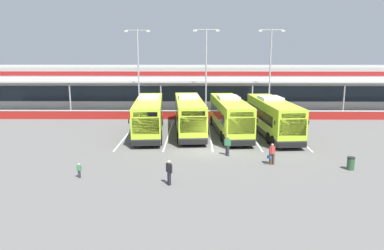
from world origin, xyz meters
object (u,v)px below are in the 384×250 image
(coach_bus_leftmost, at_px, (149,117))
(lamp_post_west, at_px, (138,67))
(pedestrian_in_dark_coat, at_px, (169,171))
(pedestrian_child, at_px, (79,170))
(litter_bin, at_px, (351,163))
(coach_bus_centre, at_px, (230,117))
(lamp_post_centre, at_px, (206,67))
(coach_bus_left_centre, at_px, (189,116))
(coach_bus_right_centre, at_px, (272,118))
(pedestrian_near_bin, at_px, (227,145))
(lamp_post_east, at_px, (270,67))
(pedestrian_with_handbag, at_px, (272,154))

(coach_bus_leftmost, bearing_deg, lamp_post_west, 103.52)
(coach_bus_leftmost, xyz_separation_m, pedestrian_in_dark_coat, (3.07, -14.48, -0.91))
(pedestrian_child, distance_m, litter_bin, 18.94)
(coach_bus_centre, height_order, lamp_post_centre, lamp_post_centre)
(coach_bus_centre, distance_m, lamp_post_west, 16.09)
(pedestrian_child, relative_size, litter_bin, 1.08)
(coach_bus_left_centre, xyz_separation_m, coach_bus_right_centre, (8.34, -1.01, 0.00))
(lamp_post_west, bearing_deg, pedestrian_child, -90.87)
(pedestrian_child, xyz_separation_m, lamp_post_west, (0.37, 24.33, 5.75))
(pedestrian_near_bin, bearing_deg, coach_bus_centre, 83.78)
(lamp_post_centre, bearing_deg, coach_bus_left_centre, -101.81)
(lamp_post_east, relative_size, litter_bin, 11.83)
(pedestrian_near_bin, distance_m, lamp_post_centre, 18.63)
(coach_bus_leftmost, height_order, coach_bus_centre, same)
(litter_bin, bearing_deg, pedestrian_with_handbag, 168.14)
(coach_bus_centre, bearing_deg, lamp_post_east, 59.90)
(coach_bus_centre, relative_size, pedestrian_in_dark_coat, 7.60)
(coach_bus_centre, bearing_deg, lamp_post_centre, 102.32)
(coach_bus_right_centre, bearing_deg, pedestrian_in_dark_coat, -123.71)
(pedestrian_near_bin, bearing_deg, coach_bus_leftmost, 132.93)
(coach_bus_right_centre, relative_size, lamp_post_east, 1.12)
(pedestrian_with_handbag, distance_m, lamp_post_east, 21.60)
(pedestrian_in_dark_coat, height_order, lamp_post_centre, lamp_post_centre)
(coach_bus_centre, relative_size, lamp_post_east, 1.12)
(coach_bus_left_centre, distance_m, litter_bin, 16.77)
(coach_bus_left_centre, bearing_deg, pedestrian_with_handbag, -59.46)
(lamp_post_west, distance_m, lamp_post_east, 16.81)
(coach_bus_centre, height_order, coach_bus_right_centre, same)
(pedestrian_near_bin, xyz_separation_m, lamp_post_west, (-9.98, 18.94, 5.42))
(coach_bus_leftmost, bearing_deg, coach_bus_centre, 0.52)
(pedestrian_near_bin, distance_m, lamp_post_west, 22.08)
(pedestrian_child, xyz_separation_m, litter_bin, (18.85, 1.89, -0.07))
(coach_bus_left_centre, bearing_deg, pedestrian_near_bin, -68.81)
(coach_bus_leftmost, relative_size, lamp_post_east, 1.12)
(pedestrian_with_handbag, distance_m, lamp_post_west, 25.58)
(pedestrian_with_handbag, height_order, pedestrian_in_dark_coat, same)
(pedestrian_in_dark_coat, bearing_deg, pedestrian_child, 168.73)
(coach_bus_right_centre, bearing_deg, coach_bus_leftmost, 177.76)
(pedestrian_child, height_order, pedestrian_near_bin, pedestrian_near_bin)
(pedestrian_near_bin, xyz_separation_m, lamp_post_centre, (-1.29, 17.78, 5.42))
(coach_bus_centre, bearing_deg, pedestrian_near_bin, -96.22)
(coach_bus_leftmost, height_order, lamp_post_centre, lamp_post_centre)
(coach_bus_leftmost, distance_m, coach_bus_centre, 8.18)
(lamp_post_west, relative_size, lamp_post_centre, 1.00)
(coach_bus_centre, height_order, pedestrian_with_handbag, coach_bus_centre)
(pedestrian_near_bin, bearing_deg, lamp_post_centre, 94.13)
(coach_bus_left_centre, height_order, pedestrian_in_dark_coat, coach_bus_left_centre)
(coach_bus_centre, height_order, pedestrian_near_bin, coach_bus_centre)
(lamp_post_east, bearing_deg, coach_bus_right_centre, -99.05)
(pedestrian_in_dark_coat, bearing_deg, litter_bin, 13.72)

